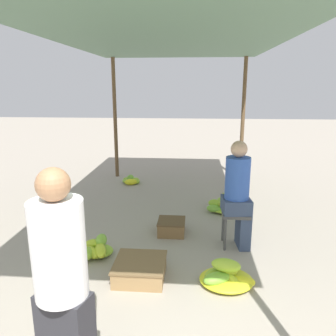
# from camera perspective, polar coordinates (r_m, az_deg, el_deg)

# --- Properties ---
(canopy_post_back_left) EXTENTS (0.08, 0.08, 2.59)m
(canopy_post_back_left) POSITION_cam_1_polar(r_m,az_deg,el_deg) (7.34, -9.19, 8.40)
(canopy_post_back_left) COLOR brown
(canopy_post_back_left) RESTS_ON ground
(canopy_post_back_right) EXTENTS (0.08, 0.08, 2.59)m
(canopy_post_back_right) POSITION_cam_1_polar(r_m,az_deg,el_deg) (7.21, 12.89, 8.13)
(canopy_post_back_right) COLOR brown
(canopy_post_back_right) RESTS_ON ground
(canopy_tarp) EXTENTS (3.16, 6.07, 0.04)m
(canopy_tarp) POSITION_cam_1_polar(r_m,az_deg,el_deg) (4.33, -0.07, 22.23)
(canopy_tarp) COLOR #567A60
(canopy_tarp) RESTS_ON canopy_post_front_left
(vendor_foreground) EXTENTS (0.40, 0.40, 1.54)m
(vendor_foreground) POSITION_cam_1_polar(r_m,az_deg,el_deg) (2.26, -18.01, -18.47)
(vendor_foreground) COLOR #2D2D33
(vendor_foreground) RESTS_ON ground
(stool) EXTENTS (0.34, 0.34, 0.46)m
(stool) POSITION_cam_1_polar(r_m,az_deg,el_deg) (4.26, 11.65, -8.65)
(stool) COLOR #4C4C4C
(stool) RESTS_ON ground
(vendor_seated) EXTENTS (0.37, 0.37, 1.36)m
(vendor_seated) POSITION_cam_1_polar(r_m,az_deg,el_deg) (4.14, 12.18, -4.20)
(vendor_seated) COLOR #384766
(vendor_seated) RESTS_ON ground
(banana_pile_left_0) EXTENTS (0.40, 0.51, 0.23)m
(banana_pile_left_0) POSITION_cam_1_polar(r_m,az_deg,el_deg) (4.15, -12.43, -13.64)
(banana_pile_left_0) COLOR #B2CB2C
(banana_pile_left_0) RESTS_ON ground
(banana_pile_left_1) EXTENTS (0.42, 0.39, 0.17)m
(banana_pile_left_1) POSITION_cam_1_polar(r_m,az_deg,el_deg) (6.96, -6.43, -2.16)
(banana_pile_left_1) COLOR #99C131
(banana_pile_left_1) RESTS_ON ground
(banana_pile_right_0) EXTENTS (0.57, 0.49, 0.30)m
(banana_pile_right_0) POSITION_cam_1_polar(r_m,az_deg,el_deg) (3.60, 10.01, -18.15)
(banana_pile_right_0) COLOR #B7CD2B
(banana_pile_right_0) RESTS_ON ground
(banana_pile_right_1) EXTENTS (0.65, 0.76, 0.27)m
(banana_pile_right_1) POSITION_cam_1_polar(r_m,az_deg,el_deg) (5.48, 9.97, -6.57)
(banana_pile_right_1) COLOR #73B237
(banana_pile_right_1) RESTS_ON ground
(crate_near) EXTENTS (0.54, 0.54, 0.19)m
(crate_near) POSITION_cam_1_polar(r_m,az_deg,el_deg) (3.66, -4.88, -17.15)
(crate_near) COLOR #9E7A4C
(crate_near) RESTS_ON ground
(crate_mid) EXTENTS (0.37, 0.37, 0.19)m
(crate_mid) POSITION_cam_1_polar(r_m,az_deg,el_deg) (4.61, 0.61, -10.21)
(crate_mid) COLOR brown
(crate_mid) RESTS_ON ground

